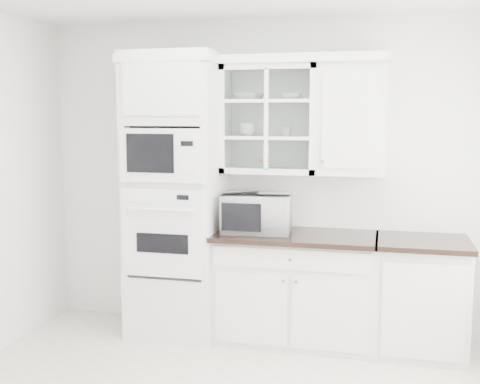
# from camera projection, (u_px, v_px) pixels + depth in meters

# --- Properties ---
(room_shell) EXTENTS (4.00, 3.50, 2.70)m
(room_shell) POSITION_uv_depth(u_px,v_px,m) (233.00, 131.00, 3.92)
(room_shell) COLOR white
(room_shell) RESTS_ON ground
(oven_column) EXTENTS (0.76, 0.68, 2.40)m
(oven_column) POSITION_uv_depth(u_px,v_px,m) (176.00, 196.00, 5.12)
(oven_column) COLOR white
(oven_column) RESTS_ON ground
(base_cabinet_run) EXTENTS (1.32, 0.67, 0.92)m
(base_cabinet_run) POSITION_uv_depth(u_px,v_px,m) (296.00, 287.00, 5.00)
(base_cabinet_run) COLOR white
(base_cabinet_run) RESTS_ON ground
(extra_base_cabinet) EXTENTS (0.72, 0.67, 0.92)m
(extra_base_cabinet) POSITION_uv_depth(u_px,v_px,m) (421.00, 295.00, 4.77)
(extra_base_cabinet) COLOR white
(extra_base_cabinet) RESTS_ON ground
(upper_cabinet_glass) EXTENTS (0.80, 0.33, 0.90)m
(upper_cabinet_glass) POSITION_uv_depth(u_px,v_px,m) (270.00, 119.00, 5.02)
(upper_cabinet_glass) COLOR white
(upper_cabinet_glass) RESTS_ON room_shell
(upper_cabinet_solid) EXTENTS (0.55, 0.33, 0.90)m
(upper_cabinet_solid) POSITION_uv_depth(u_px,v_px,m) (352.00, 119.00, 4.86)
(upper_cabinet_solid) COLOR white
(upper_cabinet_solid) RESTS_ON room_shell
(crown_molding) EXTENTS (2.14, 0.38, 0.07)m
(crown_molding) POSITION_uv_depth(u_px,v_px,m) (257.00, 60.00, 4.95)
(crown_molding) COLOR white
(crown_molding) RESTS_ON room_shell
(countertop_microwave) EXTENTS (0.59, 0.50, 0.32)m
(countertop_microwave) POSITION_uv_depth(u_px,v_px,m) (257.00, 213.00, 4.98)
(countertop_microwave) COLOR white
(countertop_microwave) RESTS_ON base_cabinet_run
(bowl_a) EXTENTS (0.29, 0.29, 0.06)m
(bowl_a) POSITION_uv_depth(u_px,v_px,m) (250.00, 96.00, 5.03)
(bowl_a) COLOR white
(bowl_a) RESTS_ON upper_cabinet_glass
(bowl_b) EXTENTS (0.18, 0.18, 0.05)m
(bowl_b) POSITION_uv_depth(u_px,v_px,m) (291.00, 96.00, 4.94)
(bowl_b) COLOR white
(bowl_b) RESTS_ON upper_cabinet_glass
(cup_a) EXTENTS (0.17, 0.17, 0.11)m
(cup_a) POSITION_uv_depth(u_px,v_px,m) (248.00, 130.00, 5.07)
(cup_a) COLOR white
(cup_a) RESTS_ON upper_cabinet_glass
(cup_b) EXTENTS (0.09, 0.09, 0.08)m
(cup_b) POSITION_uv_depth(u_px,v_px,m) (287.00, 131.00, 4.99)
(cup_b) COLOR white
(cup_b) RESTS_ON upper_cabinet_glass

